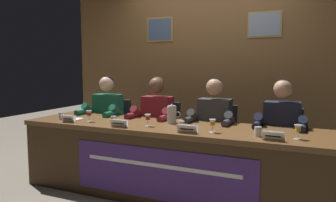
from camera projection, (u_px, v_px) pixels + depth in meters
ground_plane at (168, 193)px, 3.54m from camera, size 12.00×12.00×0.00m
wall_back_panelled at (210, 69)px, 4.69m from camera, size 4.39×0.14×2.60m
conference_table at (164, 149)px, 3.38m from camera, size 3.19×0.84×0.74m
chair_far_left at (113, 134)px, 4.48m from camera, size 0.44×0.44×0.89m
panelist_far_left at (104, 116)px, 4.27m from camera, size 0.51×0.48×1.22m
nameplate_far_left at (69, 119)px, 3.60m from camera, size 0.16×0.06×0.08m
juice_glass_far_left at (89, 114)px, 3.64m from camera, size 0.06×0.06×0.12m
water_cup_far_left at (62, 116)px, 3.78m from camera, size 0.06×0.06×0.08m
chair_center_left at (162, 139)px, 4.18m from camera, size 0.44×0.44×0.89m
panelist_center_left at (154, 120)px, 3.97m from camera, size 0.51×0.48×1.22m
nameplate_center_left at (119, 123)px, 3.32m from camera, size 0.19×0.06×0.08m
juice_glass_center_left at (148, 118)px, 3.37m from camera, size 0.06×0.06×0.12m
water_cup_center_left at (114, 120)px, 3.50m from camera, size 0.06×0.06×0.08m
chair_center_right at (217, 145)px, 3.89m from camera, size 0.44×0.44×0.89m
panelist_center_right at (213, 124)px, 3.68m from camera, size 0.51×0.48×1.22m
nameplate_center_right at (187, 129)px, 3.03m from camera, size 0.19×0.06×0.08m
juice_glass_center_right at (213, 123)px, 3.05m from camera, size 0.06×0.06×0.12m
water_cup_center_right at (181, 126)px, 3.19m from camera, size 0.06×0.06×0.08m
chair_far_right at (282, 151)px, 3.59m from camera, size 0.44×0.44×0.89m
panelist_far_right at (281, 129)px, 3.38m from camera, size 0.51×0.48×1.22m
nameplate_far_right at (273, 136)px, 2.73m from camera, size 0.18×0.06×0.08m
juice_glass_far_right at (298, 129)px, 2.78m from camera, size 0.06×0.06×0.12m
water_cup_far_right at (258, 132)px, 2.89m from camera, size 0.06×0.06×0.08m
water_pitcher_central at (172, 115)px, 3.53m from camera, size 0.15×0.10×0.21m
document_stack_far_left at (73, 119)px, 3.79m from camera, size 0.22×0.17×0.01m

